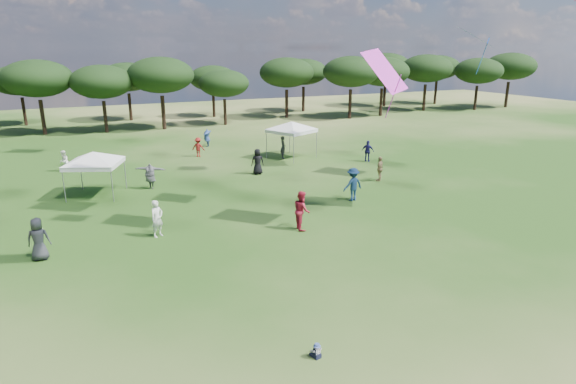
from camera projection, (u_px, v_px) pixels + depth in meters
name	position (u px, v px, depth m)	size (l,w,h in m)	color
tree_line	(147.00, 76.00, 52.76)	(108.78, 17.63, 7.77)	black
tent_left	(93.00, 154.00, 27.93)	(5.37, 5.37, 2.94)	gray
tent_right	(292.00, 123.00, 37.60)	(5.51, 5.51, 3.20)	gray
toddler	(317.00, 351.00, 13.60)	(0.33, 0.35, 0.45)	black
festival_crowd	(188.00, 173.00, 30.36)	(28.57, 23.21, 1.93)	silver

